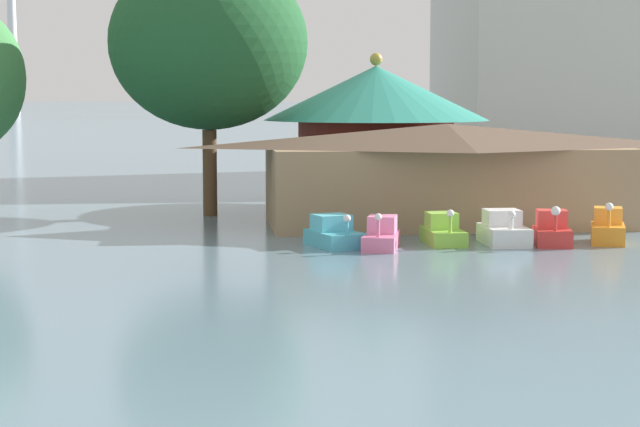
# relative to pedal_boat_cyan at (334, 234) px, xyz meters

# --- Properties ---
(pedal_boat_cyan) EXTENTS (2.43, 3.17, 1.43)m
(pedal_boat_cyan) POSITION_rel_pedal_boat_cyan_xyz_m (0.00, 0.00, 0.00)
(pedal_boat_cyan) COLOR #4CB7CC
(pedal_boat_cyan) RESTS_ON ground
(pedal_boat_pink) EXTENTS (2.04, 3.12, 1.56)m
(pedal_boat_pink) POSITION_rel_pedal_boat_cyan_xyz_m (1.84, -0.77, 0.00)
(pedal_boat_pink) COLOR pink
(pedal_boat_pink) RESTS_ON ground
(pedal_boat_lime) EXTENTS (1.49, 2.73, 1.57)m
(pedal_boat_lime) POSITION_rel_pedal_boat_cyan_xyz_m (4.59, 0.16, 0.01)
(pedal_boat_lime) COLOR #8CCC3F
(pedal_boat_lime) RESTS_ON ground
(pedal_boat_white) EXTENTS (1.72, 2.86, 1.53)m
(pedal_boat_white) POSITION_rel_pedal_boat_cyan_xyz_m (7.09, -0.15, 0.06)
(pedal_boat_white) COLOR white
(pedal_boat_white) RESTS_ON ground
(pedal_boat_red) EXTENTS (1.85, 2.52, 1.72)m
(pedal_boat_red) POSITION_rel_pedal_boat_cyan_xyz_m (9.00, -0.66, 0.07)
(pedal_boat_red) COLOR red
(pedal_boat_red) RESTS_ON ground
(pedal_boat_orange) EXTENTS (2.07, 2.71, 1.81)m
(pedal_boat_orange) POSITION_rel_pedal_boat_cyan_xyz_m (11.51, -0.36, 0.09)
(pedal_boat_orange) COLOR orange
(pedal_boat_orange) RESTS_ON ground
(boathouse) EXTENTS (18.12, 8.20, 4.83)m
(boathouse) POSITION_rel_pedal_boat_cyan_xyz_m (6.22, 6.68, 2.01)
(boathouse) COLOR #9E7F5B
(boathouse) RESTS_ON ground
(green_roof_pavilion) EXTENTS (12.34, 12.34, 8.47)m
(green_roof_pavilion) POSITION_rel_pedal_boat_cyan_xyz_m (4.18, 14.98, 4.09)
(green_roof_pavilion) COLOR #993328
(green_roof_pavilion) RESTS_ON ground
(shoreline_tree_mid) EXTENTS (10.10, 10.10, 13.27)m
(shoreline_tree_mid) POSITION_rel_pedal_boat_cyan_xyz_m (-4.93, 12.08, 8.32)
(shoreline_tree_mid) COLOR brown
(shoreline_tree_mid) RESTS_ON ground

